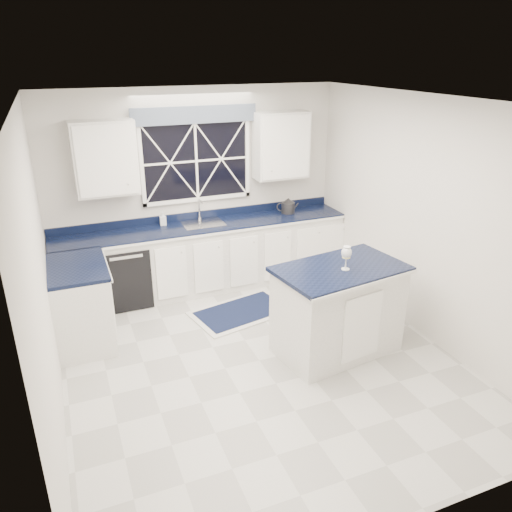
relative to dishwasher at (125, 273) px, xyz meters
name	(u,v)px	position (x,y,z in m)	size (l,w,h in m)	color
ground	(259,360)	(1.10, -1.95, -0.41)	(4.50, 4.50, 0.00)	#BABAB5
back_wall	(197,189)	(1.10, 0.30, 0.94)	(4.00, 0.10, 2.70)	beige
base_cabinets	(185,266)	(0.77, -0.17, 0.04)	(3.99, 1.60, 0.90)	white
countertop	(204,226)	(1.10, 0.00, 0.51)	(3.98, 0.64, 0.04)	black
dishwasher	(125,273)	(0.00, 0.00, 0.00)	(0.60, 0.58, 0.82)	black
window	(196,155)	(1.10, 0.25, 1.42)	(1.65, 0.09, 1.26)	black
upper_cabinets	(198,151)	(1.10, 0.13, 1.49)	(3.10, 0.34, 0.90)	white
faucet	(200,209)	(1.10, 0.19, 0.69)	(0.05, 0.20, 0.30)	#B4B4B7
island	(338,309)	(1.97, -2.07, 0.10)	(1.46, 1.00, 1.01)	white
rug	(242,312)	(1.30, -0.87, -0.40)	(1.36, 0.99, 0.02)	beige
kettle	(288,206)	(2.36, 0.04, 0.63)	(0.30, 0.25, 0.22)	#2B2A2D
wine_glass	(346,254)	(1.99, -2.14, 0.78)	(0.11, 0.11, 0.26)	silver
soap_bottle	(163,219)	(0.58, 0.19, 0.62)	(0.08, 0.08, 0.18)	silver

